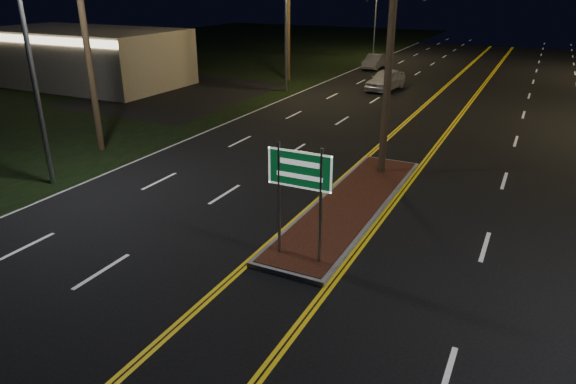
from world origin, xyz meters
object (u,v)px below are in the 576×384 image
Objects in this scene: streetlight_left_near at (32,30)px; car_near at (386,78)px; commercial_building at (83,57)px; streetlight_left_mid at (291,7)px; median_island at (351,204)px; highway_sign at (300,180)px; car_far at (375,60)px.

streetlight_left_near is 1.77× the size of car_near.
commercial_building reaches higher than car_near.
streetlight_left_mid is at bearing -140.13° from car_near.
commercial_building is at bearing -165.39° from streetlight_left_mid.
commercial_building is 1.67× the size of streetlight_left_mid.
streetlight_left_mid is at bearing 121.98° from median_island.
highway_sign is (0.00, -4.20, 2.32)m from median_island.
streetlight_left_mid is at bearing -98.96° from car_far.
streetlight_left_near is (-10.61, 1.20, 3.25)m from highway_sign.
highway_sign is 0.21× the size of commercial_building.
car_far is at bearing 44.36° from commercial_building.
commercial_building is 24.32m from car_far.
commercial_building is at bearing 146.52° from highway_sign.
streetlight_left_near reaches higher than commercial_building.
streetlight_left_mid is (0.00, 20.00, 0.00)m from streetlight_left_near.
streetlight_left_near is 24.91m from car_near.
commercial_building is 3.48× the size of car_far.
streetlight_left_mid reaches higher than highway_sign.
highway_sign is 0.36× the size of streetlight_left_near.
streetlight_left_near is at bearing -90.00° from streetlight_left_mid.
commercial_building reaches higher than car_far.
highway_sign is at bearing -90.00° from median_island.
streetlight_left_mid is 2.09× the size of car_far.
highway_sign is 0.36× the size of streetlight_left_mid.
highway_sign is 25.51m from car_near.
median_island is 3.20× the size of highway_sign.
median_island is 20.80m from streetlight_left_mid.
car_near is at bearing 33.57° from streetlight_left_mid.
streetlight_left_mid reaches higher than car_far.
car_far is at bearing 118.24° from car_near.
highway_sign reaches higher than car_far.
streetlight_left_near is 33.40m from car_far.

